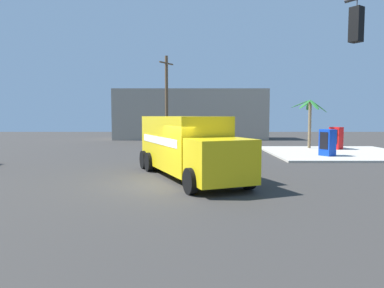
# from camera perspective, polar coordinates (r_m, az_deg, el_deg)

# --- Properties ---
(ground_plane) EXTENTS (100.00, 100.00, 0.00)m
(ground_plane) POSITION_cam_1_polar(r_m,az_deg,el_deg) (15.14, -4.23, -6.62)
(ground_plane) COLOR #33302D
(sidewalk_corner_far) EXTENTS (10.52, 10.52, 0.14)m
(sidewalk_corner_far) POSITION_cam_1_polar(r_m,az_deg,el_deg) (29.55, 22.34, -1.34)
(sidewalk_corner_far) COLOR #B2ADA0
(sidewalk_corner_far) RESTS_ON ground
(delivery_truck) EXTENTS (5.55, 8.84, 2.90)m
(delivery_truck) POSITION_cam_1_polar(r_m,az_deg,el_deg) (16.92, -0.95, -0.23)
(delivery_truck) COLOR yellow
(delivery_truck) RESTS_ON ground
(vending_machine_red) EXTENTS (1.14, 1.17, 1.85)m
(vending_machine_red) POSITION_cam_1_polar(r_m,az_deg,el_deg) (32.04, 22.03, 0.89)
(vending_machine_red) COLOR red
(vending_machine_red) RESTS_ON sidewalk_corner_far
(vending_machine_blue) EXTENTS (1.10, 1.16, 1.85)m
(vending_machine_blue) POSITION_cam_1_polar(r_m,az_deg,el_deg) (26.51, 20.83, 0.23)
(vending_machine_blue) COLOR #0F38B2
(vending_machine_blue) RESTS_ON sidewalk_corner_far
(palm_tree_far) EXTENTS (2.97, 3.15, 4.19)m
(palm_tree_far) POSITION_cam_1_polar(r_m,az_deg,el_deg) (32.27, 18.26, 4.43)
(palm_tree_far) COLOR #7A6647
(palm_tree_far) RESTS_ON sidewalk_corner_far
(utility_pole) EXTENTS (1.23, 1.95, 8.70)m
(utility_pole) POSITION_cam_1_polar(r_m,az_deg,el_deg) (34.94, -4.19, 7.11)
(utility_pole) COLOR brown
(utility_pole) RESTS_ON ground
(building_backdrop) EXTENTS (18.73, 6.00, 6.16)m
(building_backdrop) POSITION_cam_1_polar(r_m,az_deg,el_deg) (45.14, -0.32, 4.74)
(building_backdrop) COLOR gray
(building_backdrop) RESTS_ON ground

